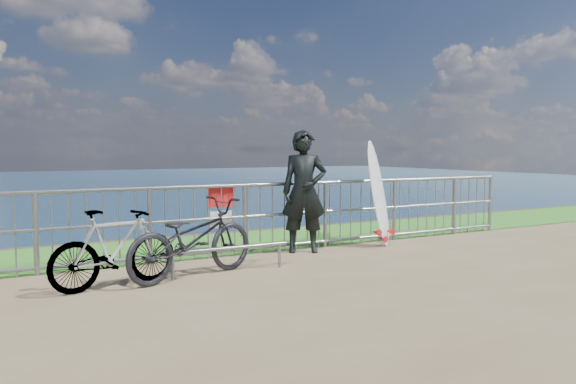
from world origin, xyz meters
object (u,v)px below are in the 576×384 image
bicycle_near (192,239)px  surfer (304,192)px  surfboard (379,197)px  bicycle_far (115,248)px

bicycle_near → surfer: bearing=-86.7°
surfboard → surfer: bearing=176.0°
surfer → bicycle_far: (-3.18, -0.92, -0.51)m
surfboard → bicycle_far: (-4.61, -0.82, -0.36)m
bicycle_near → surfboard: bearing=-96.3°
surfer → surfboard: 1.44m
surfboard → bicycle_near: 3.71m
surfboard → bicycle_near: surfboard is taller
surfer → surfboard: size_ratio=1.08×
bicycle_near → bicycle_far: size_ratio=1.22×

